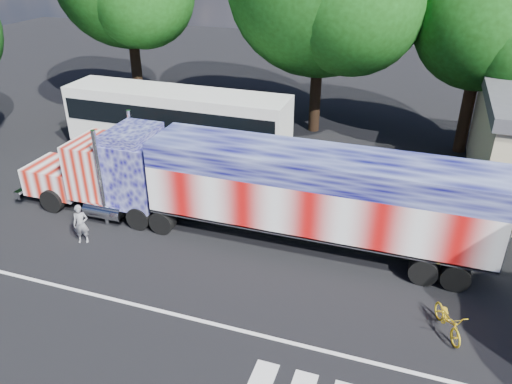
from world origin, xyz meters
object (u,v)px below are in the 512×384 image
(semi_truck, at_px, (254,187))
(woman, at_px, (81,224))
(tree_ne_a, at_px, (488,21))
(bicycle, at_px, (448,320))
(coach_bus, at_px, (177,122))

(semi_truck, height_order, woman, semi_truck)
(woman, xyz_separation_m, tree_ne_a, (15.28, 15.47, 6.57))
(bicycle, bearing_deg, coach_bus, 121.15)
(coach_bus, bearing_deg, semi_truck, -44.46)
(coach_bus, bearing_deg, woman, -87.69)
(coach_bus, xyz_separation_m, woman, (0.39, -9.73, -1.09))
(semi_truck, bearing_deg, bicycle, -24.25)
(bicycle, xyz_separation_m, tree_ne_a, (0.80, 16.17, 6.94))
(semi_truck, xyz_separation_m, tree_ne_a, (8.65, 12.64, 5.13))
(coach_bus, xyz_separation_m, bicycle, (14.87, -10.43, -1.46))
(coach_bus, height_order, woman, coach_bus)
(bicycle, distance_m, tree_ne_a, 17.61)
(semi_truck, height_order, bicycle, semi_truck)
(coach_bus, distance_m, tree_ne_a, 17.56)
(tree_ne_a, bearing_deg, coach_bus, -159.87)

